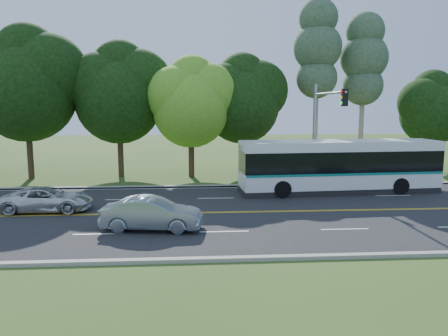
{
  "coord_description": "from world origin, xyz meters",
  "views": [
    {
      "loc": [
        -1.8,
        -22.25,
        5.62
      ],
      "look_at": [
        -0.12,
        2.0,
        2.08
      ],
      "focal_mm": 35.0,
      "sensor_mm": 36.0,
      "label": 1
    }
  ],
  "objects": [
    {
      "name": "tree_row",
      "position": [
        -5.15,
        12.13,
        6.73
      ],
      "size": [
        44.7,
        9.1,
        13.84
      ],
      "color": "#312015",
      "rests_on": "ground"
    },
    {
      "name": "road",
      "position": [
        0.0,
        0.0,
        0.01
      ],
      "size": [
        60.0,
        14.0,
        0.02
      ],
      "primitive_type": "cube",
      "color": "black",
      "rests_on": "ground"
    },
    {
      "name": "ground",
      "position": [
        0.0,
        0.0,
        0.0
      ],
      "size": [
        120.0,
        120.0,
        0.0
      ],
      "primitive_type": "plane",
      "color": "#2F4C19",
      "rests_on": "ground"
    },
    {
      "name": "grass_verge",
      "position": [
        0.0,
        9.0,
        0.05
      ],
      "size": [
        60.0,
        4.0,
        0.1
      ],
      "primitive_type": "cube",
      "color": "#2F4C19",
      "rests_on": "ground"
    },
    {
      "name": "suv",
      "position": [
        -9.56,
        0.93,
        0.66
      ],
      "size": [
        4.58,
        2.12,
        1.27
      ],
      "primitive_type": "imported",
      "rotation": [
        0.0,
        0.0,
        1.57
      ],
      "color": "silver",
      "rests_on": "road"
    },
    {
      "name": "curb_north",
      "position": [
        0.0,
        7.15,
        0.07
      ],
      "size": [
        60.0,
        0.3,
        0.15
      ],
      "primitive_type": "cube",
      "color": "gray",
      "rests_on": "ground"
    },
    {
      "name": "traffic_signal",
      "position": [
        6.49,
        5.4,
        4.67
      ],
      "size": [
        0.42,
        6.1,
        7.0
      ],
      "color": "#919398",
      "rests_on": "ground"
    },
    {
      "name": "lane_markings",
      "position": [
        -0.09,
        0.0,
        0.02
      ],
      "size": [
        57.6,
        13.82,
        0.0
      ],
      "color": "gold",
      "rests_on": "road"
    },
    {
      "name": "curb_south",
      "position": [
        0.0,
        -7.15,
        0.07
      ],
      "size": [
        60.0,
        0.3,
        0.15
      ],
      "primitive_type": "cube",
      "color": "gray",
      "rests_on": "ground"
    },
    {
      "name": "bougainvillea_hedge",
      "position": [
        7.18,
        8.15,
        0.72
      ],
      "size": [
        9.5,
        2.25,
        1.5
      ],
      "color": "maroon",
      "rests_on": "ground"
    },
    {
      "name": "sedan",
      "position": [
        -3.72,
        -2.99,
        0.76
      ],
      "size": [
        4.64,
        2.14,
        1.47
      ],
      "primitive_type": "imported",
      "rotation": [
        0.0,
        0.0,
        1.44
      ],
      "color": "slate",
      "rests_on": "road"
    },
    {
      "name": "transit_bus",
      "position": [
        7.46,
        4.83,
        1.66
      ],
      "size": [
        12.83,
        3.57,
        3.32
      ],
      "rotation": [
        0.0,
        0.0,
        0.07
      ],
      "color": "white",
      "rests_on": "road"
    }
  ]
}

